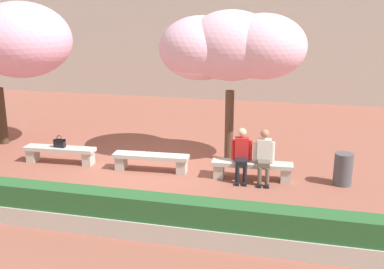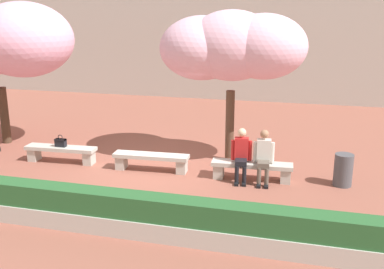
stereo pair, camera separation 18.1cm
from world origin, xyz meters
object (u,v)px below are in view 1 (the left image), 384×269
stone_bench_west_end (60,152)px  stone_bench_center (252,168)px  person_seated_right (264,154)px  cherry_tree_main (229,47)px  trash_bin (343,169)px  person_seated_left (242,152)px  handbag (59,143)px  stone_bench_near_west (151,160)px

stone_bench_west_end → stone_bench_center: 5.25m
stone_bench_center → person_seated_right: bearing=-10.8°
cherry_tree_main → trash_bin: bearing=-22.2°
stone_bench_center → cherry_tree_main: cherry_tree_main is taller
person_seated_right → cherry_tree_main: cherry_tree_main is taller
stone_bench_west_end → cherry_tree_main: cherry_tree_main is taller
person_seated_left → person_seated_right: 0.54m
handbag → cherry_tree_main: bearing=18.2°
stone_bench_near_west → trash_bin: bearing=2.4°
stone_bench_west_end → person_seated_right: (5.53, -0.05, 0.39)m
person_seated_left → stone_bench_near_west: bearing=178.7°
stone_bench_west_end → stone_bench_center: size_ratio=1.00×
person_seated_right → cherry_tree_main: 3.07m
person_seated_right → trash_bin: 1.91m
stone_bench_near_west → cherry_tree_main: size_ratio=0.49×
trash_bin → stone_bench_near_west: bearing=-177.6°
stone_bench_near_west → trash_bin: trash_bin is taller
stone_bench_near_west → cherry_tree_main: (1.75, 1.43, 2.81)m
stone_bench_near_west → person_seated_left: bearing=-1.3°
person_seated_left → handbag: (-4.98, 0.05, -0.12)m
trash_bin → stone_bench_west_end: bearing=-178.5°
stone_bench_west_end → cherry_tree_main: 5.39m
stone_bench_near_west → handbag: size_ratio=5.90×
stone_bench_west_end → person_seated_left: size_ratio=1.55×
stone_bench_near_west → handbag: (-2.62, -0.00, 0.27)m
stone_bench_west_end → person_seated_right: size_ratio=1.55×
person_seated_left → trash_bin: 2.44m
stone_bench_west_end → handbag: (0.01, -0.00, 0.27)m
stone_bench_west_end → stone_bench_center: same height
cherry_tree_main → trash_bin: 4.26m
stone_bench_west_end → stone_bench_near_west: (2.63, 0.00, 0.00)m
cherry_tree_main → stone_bench_west_end: bearing=-161.9°
stone_bench_near_west → handbag: 2.63m
stone_bench_west_end → person_seated_left: (4.99, -0.05, 0.39)m
stone_bench_near_west → stone_bench_center: (2.63, 0.00, 0.00)m
person_seated_left → handbag: bearing=179.4°
stone_bench_west_end → handbag: size_ratio=5.90×
stone_bench_near_west → handbag: bearing=-179.9°
person_seated_left → person_seated_right: size_ratio=1.00×
cherry_tree_main → handbag: bearing=-161.8°
stone_bench_center → person_seated_left: 0.47m
person_seated_right → stone_bench_near_west: bearing=179.0°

